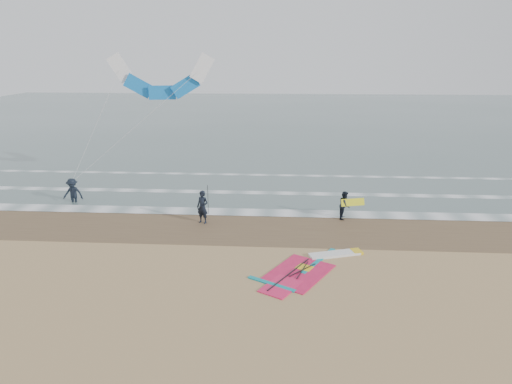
# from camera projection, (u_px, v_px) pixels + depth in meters

# --- Properties ---
(ground) EXTENTS (120.00, 120.00, 0.00)m
(ground) POSITION_uv_depth(u_px,v_px,m) (287.00, 284.00, 17.66)
(ground) COLOR tan
(ground) RESTS_ON ground
(sea_water) EXTENTS (120.00, 80.00, 0.02)m
(sea_water) POSITION_uv_depth(u_px,v_px,m) (287.00, 118.00, 63.49)
(sea_water) COLOR #47605E
(sea_water) RESTS_ON ground
(wet_sand_band) EXTENTS (120.00, 5.00, 0.01)m
(wet_sand_band) POSITION_uv_depth(u_px,v_px,m) (287.00, 228.00, 23.39)
(wet_sand_band) COLOR brown
(wet_sand_band) RESTS_ON ground
(foam_waterline) EXTENTS (120.00, 9.15, 0.02)m
(foam_waterline) POSITION_uv_depth(u_px,v_px,m) (287.00, 201.00, 27.62)
(foam_waterline) COLOR white
(foam_waterline) RESTS_ON ground
(windsurf_rig) EXTENTS (4.97, 4.70, 0.12)m
(windsurf_rig) POSITION_uv_depth(u_px,v_px,m) (310.00, 268.00, 18.96)
(windsurf_rig) COLOR white
(windsurf_rig) RESTS_ON ground
(person_standing) EXTENTS (0.75, 0.63, 1.76)m
(person_standing) POSITION_uv_depth(u_px,v_px,m) (203.00, 207.00, 23.83)
(person_standing) COLOR black
(person_standing) RESTS_ON ground
(person_walking) EXTENTS (0.77, 0.88, 1.53)m
(person_walking) POSITION_uv_depth(u_px,v_px,m) (345.00, 205.00, 24.50)
(person_walking) COLOR black
(person_walking) RESTS_ON ground
(person_wading) EXTENTS (1.20, 0.69, 1.85)m
(person_wading) POSITION_uv_depth(u_px,v_px,m) (72.00, 188.00, 27.10)
(person_wading) COLOR black
(person_wading) RESTS_ON ground
(held_pole) EXTENTS (0.17, 0.86, 1.82)m
(held_pole) POSITION_uv_depth(u_px,v_px,m) (208.00, 200.00, 23.69)
(held_pole) COLOR black
(held_pole) RESTS_ON ground
(carried_kiteboard) EXTENTS (1.30, 0.51, 0.39)m
(carried_kiteboard) POSITION_uv_depth(u_px,v_px,m) (353.00, 202.00, 24.32)
(carried_kiteboard) COLOR yellow
(carried_kiteboard) RESTS_ON ground
(surf_kite) EXTENTS (8.24, 3.55, 7.42)m
(surf_kite) POSITION_uv_depth(u_px,v_px,m) (161.00, 80.00, 28.17)
(surf_kite) COLOR white
(surf_kite) RESTS_ON ground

